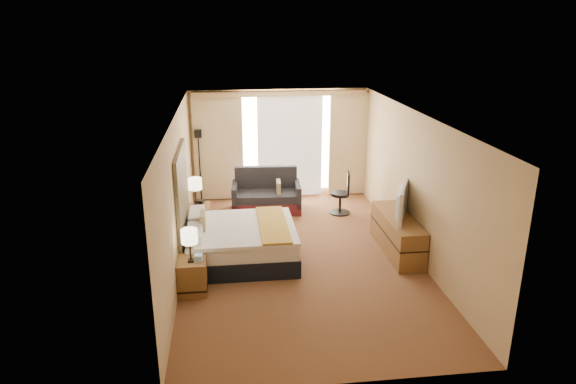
{
  "coord_description": "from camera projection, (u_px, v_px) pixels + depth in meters",
  "views": [
    {
      "loc": [
        -1.24,
        -8.46,
        4.12
      ],
      "look_at": [
        -0.16,
        0.4,
        1.12
      ],
      "focal_mm": 32.0,
      "sensor_mm": 36.0,
      "label": 1
    }
  ],
  "objects": [
    {
      "name": "media_dresser",
      "position": [
        397.0,
        234.0,
        9.52
      ],
      "size": [
        0.5,
        1.8,
        0.7
      ],
      "primitive_type": "cube",
      "color": "brown",
      "rests_on": "floor"
    },
    {
      "name": "tissue_box",
      "position": [
        198.0,
        258.0,
        7.98
      ],
      "size": [
        0.14,
        0.14,
        0.11
      ],
      "primitive_type": "cube",
      "rotation": [
        0.0,
        0.0,
        -0.13
      ],
      "color": "#95C2E7",
      "rests_on": "nightstand_left"
    },
    {
      "name": "floor",
      "position": [
        300.0,
        256.0,
        9.42
      ],
      "size": [
        4.2,
        7.0,
        0.02
      ],
      "primitive_type": "cube",
      "color": "#5A2819",
      "rests_on": "ground"
    },
    {
      "name": "loveseat",
      "position": [
        267.0,
        197.0,
        11.62
      ],
      "size": [
        1.58,
        0.91,
        0.96
      ],
      "rotation": [
        0.0,
        0.0,
        -0.06
      ],
      "color": "#55181B",
      "rests_on": "floor"
    },
    {
      "name": "nightstand_left",
      "position": [
        192.0,
        276.0,
        8.13
      ],
      "size": [
        0.45,
        0.52,
        0.55
      ],
      "primitive_type": "cube",
      "color": "brown",
      "rests_on": "floor"
    },
    {
      "name": "window",
      "position": [
        290.0,
        143.0,
        12.29
      ],
      "size": [
        2.3,
        0.02,
        2.3
      ],
      "primitive_type": "cube",
      "color": "white",
      "rests_on": "wall_back"
    },
    {
      "name": "lamp_left",
      "position": [
        189.0,
        237.0,
        7.85
      ],
      "size": [
        0.26,
        0.26,
        0.54
      ],
      "color": "black",
      "rests_on": "nightstand_left"
    },
    {
      "name": "bed",
      "position": [
        241.0,
        242.0,
        9.19
      ],
      "size": [
        1.91,
        1.75,
        0.93
      ],
      "color": "black",
      "rests_on": "floor"
    },
    {
      "name": "floor_lamp",
      "position": [
        199.0,
        151.0,
        11.91
      ],
      "size": [
        0.22,
        0.22,
        1.74
      ],
      "color": "black",
      "rests_on": "floor"
    },
    {
      "name": "ceiling",
      "position": [
        301.0,
        116.0,
        8.59
      ],
      "size": [
        4.2,
        7.0,
        0.02
      ],
      "primitive_type": "cube",
      "color": "white",
      "rests_on": "wall_back"
    },
    {
      "name": "lamp_right",
      "position": [
        195.0,
        184.0,
        10.3
      ],
      "size": [
        0.27,
        0.27,
        0.57
      ],
      "color": "black",
      "rests_on": "nightstand_right"
    },
    {
      "name": "nightstand_right",
      "position": [
        199.0,
        218.0,
        10.48
      ],
      "size": [
        0.45,
        0.52,
        0.55
      ],
      "primitive_type": "cube",
      "color": "brown",
      "rests_on": "floor"
    },
    {
      "name": "wall_back",
      "position": [
        279.0,
        144.0,
        12.3
      ],
      "size": [
        4.2,
        0.02,
        2.6
      ],
      "primitive_type": "cube",
      "color": "#D5B382",
      "rests_on": "ground"
    },
    {
      "name": "curtains",
      "position": [
        280.0,
        141.0,
        12.15
      ],
      "size": [
        4.12,
        0.19,
        2.56
      ],
      "color": "beige",
      "rests_on": "floor"
    },
    {
      "name": "wall_left",
      "position": [
        179.0,
        194.0,
        8.76
      ],
      "size": [
        0.02,
        7.0,
        2.6
      ],
      "primitive_type": "cube",
      "color": "#D5B382",
      "rests_on": "ground"
    },
    {
      "name": "television",
      "position": [
        397.0,
        201.0,
        9.27
      ],
      "size": [
        0.57,
        1.03,
        0.61
      ],
      "primitive_type": "imported",
      "rotation": [
        0.0,
        0.0,
        1.14
      ],
      "color": "black",
      "rests_on": "media_dresser"
    },
    {
      "name": "wall_front",
      "position": [
        345.0,
        287.0,
        5.71
      ],
      "size": [
        4.2,
        0.02,
        2.6
      ],
      "primitive_type": "cube",
      "color": "#D5B382",
      "rests_on": "ground"
    },
    {
      "name": "desk_chair",
      "position": [
        343.0,
        195.0,
        11.4
      ],
      "size": [
        0.46,
        0.46,
        0.94
      ],
      "rotation": [
        0.0,
        0.0,
        -0.18
      ],
      "color": "black",
      "rests_on": "floor"
    },
    {
      "name": "wall_right",
      "position": [
        415.0,
        185.0,
        9.24
      ],
      "size": [
        0.02,
        7.0,
        2.6
      ],
      "primitive_type": "cube",
      "color": "#D5B382",
      "rests_on": "ground"
    },
    {
      "name": "telephone",
      "position": [
        199.0,
        202.0,
        10.51
      ],
      "size": [
        0.21,
        0.18,
        0.07
      ],
      "primitive_type": "cube",
      "rotation": [
        0.0,
        0.0,
        -0.26
      ],
      "color": "black",
      "rests_on": "nightstand_right"
    },
    {
      "name": "headboard",
      "position": [
        182.0,
        191.0,
        8.96
      ],
      "size": [
        0.06,
        1.85,
        1.5
      ],
      "primitive_type": "cube",
      "color": "black",
      "rests_on": "wall_left"
    }
  ]
}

